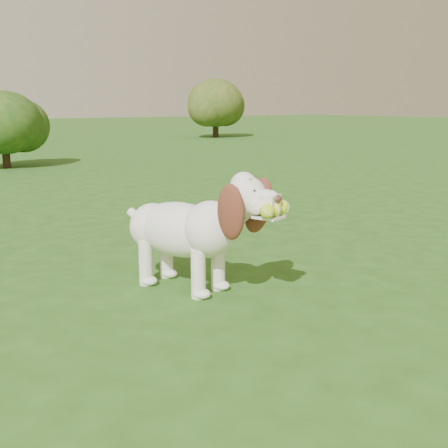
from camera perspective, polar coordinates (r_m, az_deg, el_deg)
ground at (r=3.26m, az=-13.78°, el=-7.49°), size 80.00×80.00×0.00m
dog at (r=3.24m, az=-3.20°, el=-0.20°), size 0.62×1.09×0.72m
shrub_h at (r=18.56m, az=-0.86°, el=12.19°), size 1.81×1.81×1.88m
shrub_c at (r=10.30m, az=-21.50°, el=9.56°), size 1.26×1.26×1.30m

